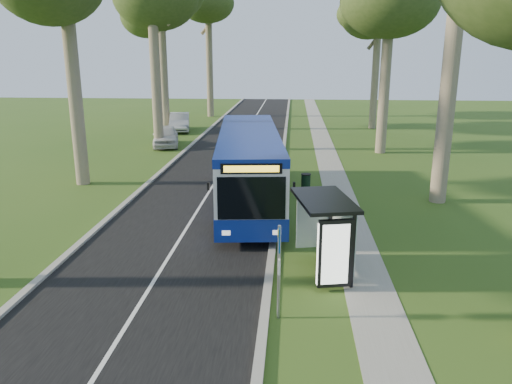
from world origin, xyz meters
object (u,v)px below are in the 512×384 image
car_silver (180,122)px  bus (249,166)px  bus_stop_sign (279,262)px  bus_shelter (329,225)px  car_white (166,136)px  litter_bin (306,182)px

car_silver → bus: bearing=-80.4°
bus_stop_sign → car_silver: (-9.86, 32.28, -0.80)m
bus_stop_sign → bus_shelter: bearing=57.3°
bus → bus_shelter: (3.13, -8.07, 0.01)m
bus → bus_stop_sign: bus is taller
bus → car_silver: size_ratio=2.61×
car_white → car_silver: (-0.63, 7.54, 0.03)m
bus_shelter → car_white: (-10.66, 22.17, -0.95)m
bus_stop_sign → bus_shelter: size_ratio=0.83×
litter_bin → car_silver: 22.30m
bus_shelter → bus: bearing=99.4°
bus_shelter → car_white: 24.62m
bus_stop_sign → car_white: (-9.23, 24.74, -0.83)m
bus_shelter → litter_bin: bus_shelter is taller
bus → litter_bin: (2.70, 2.18, -1.28)m
bus → bus_stop_sign: bearing=-86.7°
car_silver → bus_shelter: bearing=-80.3°
litter_bin → car_silver: (-10.86, 19.47, 0.36)m
bus_stop_sign → litter_bin: size_ratio=2.96×
bus_shelter → litter_bin: bearing=80.6°
car_silver → car_white: bearing=-96.3°
bus → litter_bin: bus is taller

